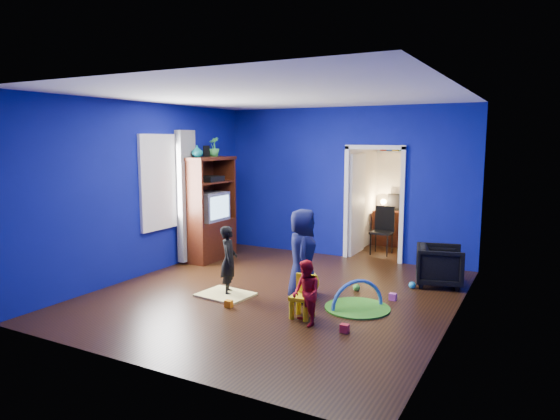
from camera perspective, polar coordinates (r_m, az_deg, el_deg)
The scene contains 33 objects.
floor at distance 7.53m, azimuth -0.46°, elevation -9.58°, with size 5.00×5.50×0.01m, color black.
ceiling at distance 7.20m, azimuth -0.48°, elevation 12.98°, with size 5.00×5.50×0.01m, color white.
wall_back at distance 9.72m, azimuth 7.37°, elevation 3.08°, with size 5.00×0.02×2.90m, color navy.
wall_front at distance 5.02m, azimuth -15.76°, elevation -1.81°, with size 5.00×0.02×2.90m, color navy.
wall_left at distance 8.70m, azimuth -15.07°, elevation 2.29°, with size 0.02×5.50×2.90m, color navy.
wall_right at distance 6.42m, azimuth 19.50°, elevation 0.14°, with size 0.02×5.50×2.90m, color navy.
alcove at distance 10.37m, azimuth 12.18°, elevation 2.17°, with size 1.00×1.75×2.50m, color silver, non-canonical shape.
armchair at distance 8.27m, azimuth 17.78°, elevation -6.07°, with size 0.68×0.70×0.64m, color black.
child_black at distance 7.44m, azimuth -5.87°, elevation -5.73°, with size 0.38×0.25×1.03m, color black.
child_navy at distance 7.09m, azimuth 2.60°, elevation -5.16°, with size 0.65×0.42×1.32m, color #0F1637.
toddler_red at distance 6.24m, azimuth 3.00°, elevation -9.45°, with size 0.40×0.31×0.81m, color #B61323.
vase at distance 9.27m, azimuth -9.45°, elevation 6.63°, with size 0.21×0.21×0.22m, color #0D5E6E.
potted_plant at distance 9.68m, azimuth -7.57°, elevation 7.16°, with size 0.20×0.20×0.36m, color green.
tv_armoire at distance 9.60m, azimuth -8.21°, elevation 0.18°, with size 0.58×1.14×1.96m, color #3F160A.
crt_tv at distance 9.57m, azimuth -8.02°, elevation 0.40°, with size 0.46×0.70×0.54m, color silver.
yellow_blanket at distance 7.50m, azimuth -6.25°, elevation -9.59°, with size 0.75×0.60×0.03m, color #F2E07A.
hopper_ball at distance 7.45m, azimuth 3.07°, elevation -8.28°, with size 0.37×0.37×0.37m, color yellow.
kid_chair at distance 6.52m, azimuth 2.54°, elevation -10.12°, with size 0.28×0.28×0.50m, color yellow.
play_mat at distance 6.99m, azimuth 8.82°, elevation -11.00°, with size 0.88×0.88×0.02m, color #3C9722.
toy_arch at distance 6.99m, azimuth 8.83°, elevation -10.94°, with size 0.79×0.79×0.05m, color #3F8CD8.
window_left at distance 8.94m, azimuth -13.49°, elevation 3.14°, with size 0.03×0.95×1.55m, color white.
curtain at distance 9.31m, azimuth -10.65°, elevation 1.56°, with size 0.14×0.42×2.40m, color slate.
doorway at distance 9.56m, azimuth 10.68°, elevation 0.52°, with size 1.16×0.10×2.10m, color white.
study_desk at distance 11.10m, azimuth 12.96°, elevation -2.04°, with size 0.88×0.44×0.75m, color #3D140A.
desk_monitor at distance 11.13m, azimuth 13.22°, elevation 0.97°, with size 0.40×0.05×0.32m, color black.
desk_lamp at distance 11.15m, azimuth 11.75°, elevation 0.93°, with size 0.14×0.14×0.14m, color #FFD88C.
folding_chair at distance 10.17m, azimuth 11.54°, elevation -2.42°, with size 0.40×0.40×0.92m, color black.
book_shelf at distance 11.04m, azimuth 13.39°, elevation 6.49°, with size 0.88×0.24×0.04m, color white.
toy_0 at distance 6.16m, azimuth 7.39°, elevation -13.26°, with size 0.10×0.08×0.10m, color red.
toy_1 at distance 8.06m, azimuth 14.89°, elevation -8.27°, with size 0.11×0.11×0.11m, color #2292C3.
toy_2 at distance 6.98m, azimuth -5.88°, elevation -10.63°, with size 0.10×0.08×0.10m, color orange.
toy_3 at distance 7.76m, azimuth 8.74°, elevation -8.72°, with size 0.11×0.11×0.11m, color green.
toy_4 at distance 7.42m, azimuth 12.76°, elevation -9.65°, with size 0.10×0.08×0.10m, color #C449A9.
Camera 1 is at (3.45, -6.29, 2.28)m, focal length 32.00 mm.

